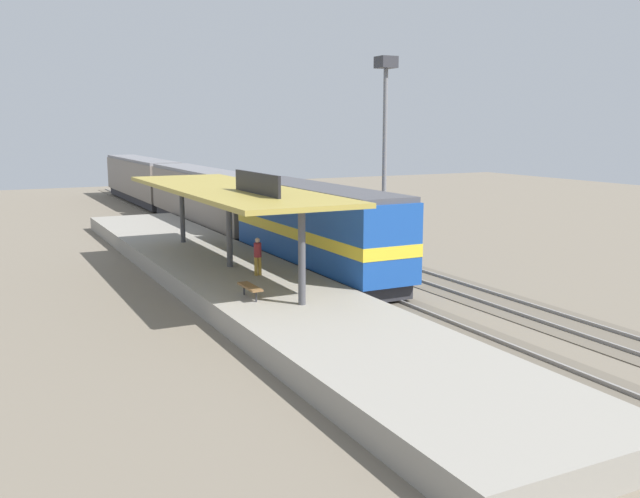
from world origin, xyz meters
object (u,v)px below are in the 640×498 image
(light_mast, at_px, (385,112))
(person_waiting, at_px, (258,254))
(platform_bench, at_px, (250,287))
(passenger_carriage_front, at_px, (206,198))
(locomotive, at_px, (316,229))
(passenger_carriage_rear, at_px, (141,179))

(light_mast, distance_m, person_waiting, 16.02)
(platform_bench, xyz_separation_m, passenger_carriage_front, (6.00, 24.27, 0.97))
(locomotive, relative_size, passenger_carriage_rear, 0.72)
(passenger_carriage_front, relative_size, passenger_carriage_rear, 1.00)
(passenger_carriage_front, relative_size, person_waiting, 11.70)
(locomotive, distance_m, light_mast, 11.52)
(passenger_carriage_rear, bearing_deg, light_mast, -76.62)
(platform_bench, height_order, light_mast, light_mast)
(platform_bench, relative_size, passenger_carriage_rear, 0.08)
(passenger_carriage_rear, relative_size, light_mast, 1.71)
(passenger_carriage_front, bearing_deg, platform_bench, -103.89)
(platform_bench, bearing_deg, locomotive, 46.26)
(locomotive, xyz_separation_m, passenger_carriage_rear, (0.00, 38.80, -0.10))
(passenger_carriage_rear, bearing_deg, person_waiting, -95.72)
(platform_bench, bearing_deg, person_waiting, 63.95)
(platform_bench, relative_size, person_waiting, 0.99)
(locomotive, bearing_deg, passenger_carriage_rear, 90.00)
(passenger_carriage_rear, height_order, light_mast, light_mast)
(light_mast, bearing_deg, passenger_carriage_front, 123.04)
(passenger_carriage_front, xyz_separation_m, passenger_carriage_rear, (0.00, 20.80, 0.00))
(passenger_carriage_front, height_order, light_mast, light_mast)
(locomotive, height_order, passenger_carriage_front, locomotive)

